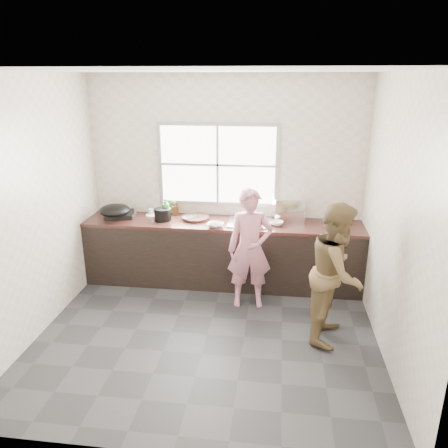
# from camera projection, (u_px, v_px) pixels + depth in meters

# --- Properties ---
(floor) EXTENTS (3.60, 3.20, 0.01)m
(floor) POSITION_uv_depth(u_px,v_px,m) (207.00, 335.00, 4.72)
(floor) COLOR #2C2C2F
(floor) RESTS_ON ground
(ceiling) EXTENTS (3.60, 3.20, 0.01)m
(ceiling) POSITION_uv_depth(u_px,v_px,m) (204.00, 70.00, 3.86)
(ceiling) COLOR silver
(ceiling) RESTS_ON wall_back
(wall_back) EXTENTS (3.60, 0.01, 2.70)m
(wall_back) POSITION_uv_depth(u_px,v_px,m) (226.00, 180.00, 5.80)
(wall_back) COLOR beige
(wall_back) RESTS_ON ground
(wall_left) EXTENTS (0.01, 3.20, 2.70)m
(wall_left) POSITION_uv_depth(u_px,v_px,m) (33.00, 209.00, 4.51)
(wall_left) COLOR silver
(wall_left) RESTS_ON ground
(wall_right) EXTENTS (0.01, 3.20, 2.70)m
(wall_right) POSITION_uv_depth(u_px,v_px,m) (396.00, 223.00, 4.08)
(wall_right) COLOR beige
(wall_right) RESTS_ON ground
(wall_front) EXTENTS (3.60, 0.01, 2.70)m
(wall_front) POSITION_uv_depth(u_px,v_px,m) (164.00, 291.00, 2.78)
(wall_front) COLOR beige
(wall_front) RESTS_ON ground
(cabinet) EXTENTS (3.60, 0.62, 0.82)m
(cabinet) POSITION_uv_depth(u_px,v_px,m) (223.00, 254.00, 5.80)
(cabinet) COLOR black
(cabinet) RESTS_ON floor
(countertop) EXTENTS (3.60, 0.64, 0.04)m
(countertop) POSITION_uv_depth(u_px,v_px,m) (223.00, 223.00, 5.67)
(countertop) COLOR #351A15
(countertop) RESTS_ON cabinet
(sink) EXTENTS (0.55, 0.45, 0.02)m
(sink) POSITION_uv_depth(u_px,v_px,m) (249.00, 223.00, 5.62)
(sink) COLOR silver
(sink) RESTS_ON countertop
(faucet) EXTENTS (0.02, 0.02, 0.30)m
(faucet) POSITION_uv_depth(u_px,v_px,m) (251.00, 207.00, 5.76)
(faucet) COLOR silver
(faucet) RESTS_ON countertop
(window_frame) EXTENTS (1.60, 0.05, 1.10)m
(window_frame) POSITION_uv_depth(u_px,v_px,m) (218.00, 165.00, 5.73)
(window_frame) COLOR #9EA0A5
(window_frame) RESTS_ON wall_back
(window_glazing) EXTENTS (1.50, 0.01, 1.00)m
(window_glazing) POSITION_uv_depth(u_px,v_px,m) (218.00, 165.00, 5.71)
(window_glazing) COLOR white
(window_glazing) RESTS_ON window_frame
(woman) EXTENTS (0.53, 0.38, 1.35)m
(woman) POSITION_uv_depth(u_px,v_px,m) (250.00, 253.00, 5.15)
(woman) COLOR pink
(woman) RESTS_ON floor
(person_side) EXTENTS (0.74, 0.85, 1.48)m
(person_side) POSITION_uv_depth(u_px,v_px,m) (337.00, 273.00, 4.47)
(person_side) COLOR brown
(person_side) RESTS_ON floor
(cutting_board) EXTENTS (0.40, 0.40, 0.04)m
(cutting_board) POSITION_uv_depth(u_px,v_px,m) (196.00, 218.00, 5.76)
(cutting_board) COLOR black
(cutting_board) RESTS_ON countertop
(cleaver) EXTENTS (0.24, 0.24, 0.01)m
(cleaver) POSITION_uv_depth(u_px,v_px,m) (190.00, 217.00, 5.73)
(cleaver) COLOR #AAADB1
(cleaver) RESTS_ON cutting_board
(bowl_mince) EXTENTS (0.25, 0.25, 0.05)m
(bowl_mince) POSITION_uv_depth(u_px,v_px,m) (215.00, 225.00, 5.46)
(bowl_mince) COLOR silver
(bowl_mince) RESTS_ON countertop
(bowl_crabs) EXTENTS (0.23, 0.23, 0.06)m
(bowl_crabs) POSITION_uv_depth(u_px,v_px,m) (255.00, 225.00, 5.46)
(bowl_crabs) COLOR white
(bowl_crabs) RESTS_ON countertop
(bowl_held) EXTENTS (0.21, 0.21, 0.07)m
(bowl_held) POSITION_uv_depth(u_px,v_px,m) (277.00, 223.00, 5.53)
(bowl_held) COLOR silver
(bowl_held) RESTS_ON countertop
(black_pot) EXTENTS (0.25, 0.25, 0.16)m
(black_pot) POSITION_uv_depth(u_px,v_px,m) (163.00, 214.00, 5.70)
(black_pot) COLOR black
(black_pot) RESTS_ON countertop
(plate_food) EXTENTS (0.20, 0.20, 0.02)m
(plate_food) POSITION_uv_depth(u_px,v_px,m) (153.00, 215.00, 5.91)
(plate_food) COLOR white
(plate_food) RESTS_ON countertop
(bottle_green) EXTENTS (0.14, 0.14, 0.28)m
(bottle_green) POSITION_uv_depth(u_px,v_px,m) (166.00, 208.00, 5.76)
(bottle_green) COLOR green
(bottle_green) RESTS_ON countertop
(bottle_brown_tall) EXTENTS (0.10, 0.10, 0.17)m
(bottle_brown_tall) POSITION_uv_depth(u_px,v_px,m) (175.00, 209.00, 5.93)
(bottle_brown_tall) COLOR #402210
(bottle_brown_tall) RESTS_ON countertop
(bottle_brown_short) EXTENTS (0.14, 0.14, 0.17)m
(bottle_brown_short) POSITION_uv_depth(u_px,v_px,m) (164.00, 208.00, 5.95)
(bottle_brown_short) COLOR #503314
(bottle_brown_short) RESTS_ON countertop
(glass_jar) EXTENTS (0.08, 0.08, 0.09)m
(glass_jar) POSITION_uv_depth(u_px,v_px,m) (151.00, 212.00, 5.93)
(glass_jar) COLOR white
(glass_jar) RESTS_ON countertop
(burner) EXTENTS (0.44, 0.44, 0.05)m
(burner) POSITION_uv_depth(u_px,v_px,m) (120.00, 214.00, 5.88)
(burner) COLOR black
(burner) RESTS_ON countertop
(wok) EXTENTS (0.49, 0.49, 0.15)m
(wok) POSITION_uv_depth(u_px,v_px,m) (115.00, 210.00, 5.68)
(wok) COLOR black
(wok) RESTS_ON burner
(dish_rack) EXTENTS (0.44, 0.35, 0.29)m
(dish_rack) POSITION_uv_depth(u_px,v_px,m) (288.00, 208.00, 5.73)
(dish_rack) COLOR white
(dish_rack) RESTS_ON countertop
(pot_lid_left) EXTENTS (0.30, 0.30, 0.01)m
(pot_lid_left) POSITION_uv_depth(u_px,v_px,m) (127.00, 214.00, 5.97)
(pot_lid_left) COLOR silver
(pot_lid_left) RESTS_ON countertop
(pot_lid_right) EXTENTS (0.25, 0.25, 0.01)m
(pot_lid_right) POSITION_uv_depth(u_px,v_px,m) (157.00, 214.00, 5.96)
(pot_lid_right) COLOR silver
(pot_lid_right) RESTS_ON countertop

